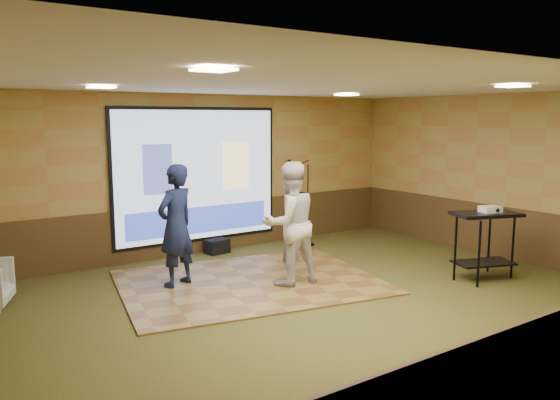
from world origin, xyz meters
TOP-DOWN VIEW (x-y plane):
  - ground at (0.00, 0.00)m, footprint 9.00×9.00m
  - room_shell at (0.00, 0.00)m, footprint 9.04×7.04m
  - wainscot_back at (0.00, 3.48)m, footprint 9.00×0.04m
  - wainscot_front at (0.00, -3.48)m, footprint 9.00×0.04m
  - wainscot_right at (4.48, 0.00)m, footprint 0.04×7.00m
  - projector_screen at (0.00, 3.44)m, footprint 3.32×0.06m
  - downlight_nw at (-2.20, 1.80)m, footprint 0.32×0.32m
  - downlight_ne at (2.20, 1.80)m, footprint 0.32×0.32m
  - downlight_sw at (-2.20, -1.50)m, footprint 0.32×0.32m
  - downlight_se at (2.20, -1.50)m, footprint 0.32×0.32m
  - dance_floor at (-0.19, 1.27)m, footprint 4.39×3.65m
  - player_left at (-1.21, 1.73)m, footprint 0.79×0.67m
  - player_right at (0.27, 0.84)m, footprint 0.96×0.77m
  - av_table at (3.00, -0.66)m, footprint 1.03×0.54m
  - projector at (3.06, -0.68)m, footprint 0.35×0.33m
  - mic_stand at (2.06, 2.82)m, footprint 0.69×0.28m
  - duffel_bag at (0.28, 3.25)m, footprint 0.47×0.34m

SIDE VIEW (x-z plane):
  - ground at x=0.00m, z-range 0.00..0.00m
  - dance_floor at x=-0.19m, z-range 0.00..0.03m
  - duffel_bag at x=0.28m, z-range 0.00..0.27m
  - wainscot_back at x=0.00m, z-range 0.00..0.95m
  - wainscot_front at x=0.00m, z-range 0.00..0.95m
  - wainscot_right at x=4.48m, z-range 0.00..0.95m
  - mic_stand at x=2.06m, z-range -0.39..1.37m
  - av_table at x=3.00m, z-range 0.24..1.33m
  - player_left at x=-1.21m, z-range 0.03..1.88m
  - player_right at x=0.27m, z-range 0.03..1.91m
  - projector at x=3.06m, z-range 1.09..1.18m
  - projector_screen at x=0.00m, z-range 0.21..2.73m
  - room_shell at x=0.00m, z-range 0.58..3.60m
  - downlight_nw at x=-2.20m, z-range 2.96..2.98m
  - downlight_ne at x=2.20m, z-range 2.96..2.98m
  - downlight_sw at x=-2.20m, z-range 2.96..2.98m
  - downlight_se at x=2.20m, z-range 2.96..2.98m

